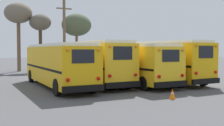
# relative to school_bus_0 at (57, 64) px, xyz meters

# --- Properties ---
(ground_plane) EXTENTS (160.00, 160.00, 0.00)m
(ground_plane) POSITION_rel_school_bus_0_xyz_m (4.26, -0.99, -1.69)
(ground_plane) COLOR #4C4C4F
(school_bus_0) EXTENTS (2.69, 10.71, 3.10)m
(school_bus_0) POSITION_rel_school_bus_0_xyz_m (0.00, 0.00, 0.00)
(school_bus_0) COLOR #EAAA0F
(school_bus_0) RESTS_ON ground
(school_bus_1) EXTENTS (2.64, 9.53, 3.31)m
(school_bus_1) POSITION_rel_school_bus_0_xyz_m (2.84, 0.07, 0.09)
(school_bus_1) COLOR yellow
(school_bus_1) RESTS_ON ground
(school_bus_2) EXTENTS (2.68, 10.13, 3.09)m
(school_bus_2) POSITION_rel_school_bus_0_xyz_m (5.68, -0.80, -0.02)
(school_bus_2) COLOR yellow
(school_bus_2) RESTS_ON ground
(school_bus_3) EXTENTS (2.74, 10.20, 3.37)m
(school_bus_3) POSITION_rel_school_bus_0_xyz_m (8.52, -0.82, 0.14)
(school_bus_3) COLOR #EAAA0F
(school_bus_3) RESTS_ON ground
(utility_pole) EXTENTS (1.80, 0.32, 8.44)m
(utility_pole) POSITION_rel_school_bus_0_xyz_m (4.35, 11.63, 2.65)
(utility_pole) COLOR brown
(utility_pole) RESTS_ON ground
(bare_tree_0) EXTENTS (3.86, 3.86, 7.39)m
(bare_tree_0) POSITION_rel_school_bus_0_xyz_m (7.14, 15.04, 4.20)
(bare_tree_0) COLOR brown
(bare_tree_0) RESTS_ON ground
(bare_tree_1) EXTENTS (2.69, 2.69, 7.12)m
(bare_tree_1) POSITION_rel_school_bus_0_xyz_m (2.55, 15.60, 4.22)
(bare_tree_1) COLOR #473323
(bare_tree_1) RESTS_ON ground
(bare_tree_2) EXTENTS (3.38, 3.38, 8.51)m
(bare_tree_2) POSITION_rel_school_bus_0_xyz_m (0.11, 16.65, 5.38)
(bare_tree_2) COLOR brown
(bare_tree_2) RESTS_ON ground
(traffic_cone) EXTENTS (0.36, 0.36, 0.56)m
(traffic_cone) POSITION_rel_school_bus_0_xyz_m (4.07, -7.80, -1.41)
(traffic_cone) COLOR orange
(traffic_cone) RESTS_ON ground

